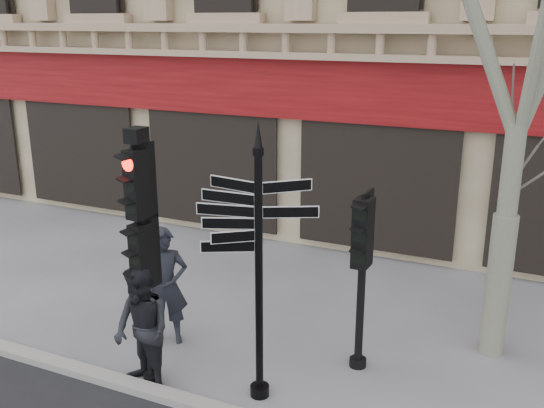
% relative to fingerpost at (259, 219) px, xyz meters
% --- Properties ---
extents(ground, '(80.00, 80.00, 0.00)m').
position_rel_fingerpost_xyz_m(ground, '(0.05, 0.77, -2.59)').
color(ground, '#5E5E63').
rests_on(ground, ground).
extents(fingerpost, '(2.00, 2.00, 3.85)m').
position_rel_fingerpost_xyz_m(fingerpost, '(0.00, 0.00, 0.00)').
color(fingerpost, black).
rests_on(fingerpost, ground).
extents(traffic_signal_main, '(0.44, 0.34, 3.70)m').
position_rel_fingerpost_xyz_m(traffic_signal_main, '(-1.55, -0.34, -0.25)').
color(traffic_signal_main, black).
rests_on(traffic_signal_main, ground).
extents(traffic_signal_secondary, '(0.46, 0.34, 2.66)m').
position_rel_fingerpost_xyz_m(traffic_signal_secondary, '(1.03, 1.28, -0.73)').
color(traffic_signal_secondary, black).
rests_on(traffic_signal_secondary, ground).
extents(pedestrian_a, '(0.85, 0.79, 1.94)m').
position_rel_fingerpost_xyz_m(pedestrian_a, '(-1.99, 0.73, -1.62)').
color(pedestrian_a, black).
rests_on(pedestrian_a, ground).
extents(pedestrian_b, '(1.09, 0.98, 1.84)m').
position_rel_fingerpost_xyz_m(pedestrian_b, '(-1.53, -0.53, -1.66)').
color(pedestrian_b, black).
rests_on(pedestrian_b, ground).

